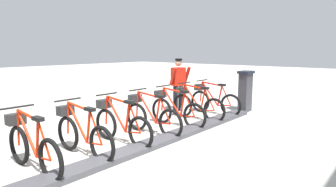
{
  "coord_description": "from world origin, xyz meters",
  "views": [
    {
      "loc": [
        -3.85,
        3.5,
        1.93
      ],
      "look_at": [
        0.5,
        -1.65,
        0.9
      ],
      "focal_mm": 30.72,
      "sensor_mm": 36.0,
      "label": 1
    }
  ],
  "objects_px": {
    "bike_docked_1": "(196,104)",
    "bike_docked_6": "(31,146)",
    "bike_docked_2": "(175,109)",
    "payment_kiosk": "(245,90)",
    "bike_docked_0": "(213,100)",
    "worker_near_rack": "(178,83)",
    "bike_docked_5": "(81,133)",
    "bike_docked_4": "(120,123)",
    "bike_docked_3": "(150,116)"
  },
  "relations": [
    {
      "from": "bike_docked_1",
      "to": "bike_docked_4",
      "type": "xyz_separation_m",
      "value": [
        0.0,
        2.73,
        0.0
      ]
    },
    {
      "from": "bike_docked_1",
      "to": "bike_docked_2",
      "type": "xyz_separation_m",
      "value": [
        0.0,
        0.91,
        0.0
      ]
    },
    {
      "from": "bike_docked_1",
      "to": "bike_docked_5",
      "type": "xyz_separation_m",
      "value": [
        0.0,
        3.64,
        0.0
      ]
    },
    {
      "from": "bike_docked_2",
      "to": "bike_docked_0",
      "type": "bearing_deg",
      "value": -90.0
    },
    {
      "from": "bike_docked_5",
      "to": "bike_docked_1",
      "type": "bearing_deg",
      "value": -90.0
    },
    {
      "from": "bike_docked_0",
      "to": "bike_docked_4",
      "type": "xyz_separation_m",
      "value": [
        0.0,
        3.64,
        0.0
      ]
    },
    {
      "from": "bike_docked_3",
      "to": "worker_near_rack",
      "type": "height_order",
      "value": "worker_near_rack"
    },
    {
      "from": "payment_kiosk",
      "to": "bike_docked_3",
      "type": "xyz_separation_m",
      "value": [
        0.57,
        3.71,
        -0.24
      ]
    },
    {
      "from": "bike_docked_0",
      "to": "bike_docked_4",
      "type": "relative_size",
      "value": 1.0
    },
    {
      "from": "payment_kiosk",
      "to": "bike_docked_0",
      "type": "xyz_separation_m",
      "value": [
        0.57,
        0.98,
        -0.24
      ]
    },
    {
      "from": "bike_docked_2",
      "to": "bike_docked_6",
      "type": "relative_size",
      "value": 1.0
    },
    {
      "from": "bike_docked_5",
      "to": "bike_docked_6",
      "type": "relative_size",
      "value": 1.0
    },
    {
      "from": "bike_docked_2",
      "to": "bike_docked_6",
      "type": "xyz_separation_m",
      "value": [
        0.0,
        3.64,
        0.0
      ]
    },
    {
      "from": "bike_docked_3",
      "to": "bike_docked_5",
      "type": "xyz_separation_m",
      "value": [
        0.0,
        1.82,
        0.0
      ]
    },
    {
      "from": "bike_docked_1",
      "to": "bike_docked_6",
      "type": "distance_m",
      "value": 4.55
    },
    {
      "from": "payment_kiosk",
      "to": "bike_docked_2",
      "type": "height_order",
      "value": "payment_kiosk"
    },
    {
      "from": "payment_kiosk",
      "to": "worker_near_rack",
      "type": "height_order",
      "value": "worker_near_rack"
    },
    {
      "from": "bike_docked_1",
      "to": "bike_docked_6",
      "type": "height_order",
      "value": "same"
    },
    {
      "from": "bike_docked_4",
      "to": "bike_docked_6",
      "type": "xyz_separation_m",
      "value": [
        0.0,
        1.82,
        0.0
      ]
    },
    {
      "from": "payment_kiosk",
      "to": "bike_docked_0",
      "type": "distance_m",
      "value": 1.16
    },
    {
      "from": "worker_near_rack",
      "to": "bike_docked_4",
      "type": "bearing_deg",
      "value": 107.66
    },
    {
      "from": "bike_docked_1",
      "to": "bike_docked_4",
      "type": "height_order",
      "value": "same"
    },
    {
      "from": "bike_docked_1",
      "to": "bike_docked_3",
      "type": "height_order",
      "value": "same"
    },
    {
      "from": "bike_docked_1",
      "to": "worker_near_rack",
      "type": "distance_m",
      "value": 1.28
    },
    {
      "from": "payment_kiosk",
      "to": "bike_docked_1",
      "type": "relative_size",
      "value": 0.74
    },
    {
      "from": "bike_docked_0",
      "to": "bike_docked_5",
      "type": "distance_m",
      "value": 4.55
    },
    {
      "from": "bike_docked_0",
      "to": "worker_near_rack",
      "type": "relative_size",
      "value": 1.04
    },
    {
      "from": "bike_docked_4",
      "to": "bike_docked_5",
      "type": "distance_m",
      "value": 0.91
    },
    {
      "from": "bike_docked_2",
      "to": "bike_docked_5",
      "type": "distance_m",
      "value": 2.73
    },
    {
      "from": "bike_docked_0",
      "to": "bike_docked_1",
      "type": "bearing_deg",
      "value": 90.0
    },
    {
      "from": "payment_kiosk",
      "to": "bike_docked_4",
      "type": "distance_m",
      "value": 4.66
    },
    {
      "from": "bike_docked_0",
      "to": "bike_docked_3",
      "type": "distance_m",
      "value": 2.73
    },
    {
      "from": "payment_kiosk",
      "to": "bike_docked_3",
      "type": "bearing_deg",
      "value": 81.24
    },
    {
      "from": "bike_docked_0",
      "to": "bike_docked_6",
      "type": "height_order",
      "value": "same"
    },
    {
      "from": "bike_docked_2",
      "to": "bike_docked_5",
      "type": "xyz_separation_m",
      "value": [
        0.0,
        2.73,
        0.0
      ]
    },
    {
      "from": "bike_docked_1",
      "to": "worker_near_rack",
      "type": "xyz_separation_m",
      "value": [
        1.05,
        -0.55,
        0.48
      ]
    },
    {
      "from": "bike_docked_4",
      "to": "bike_docked_0",
      "type": "bearing_deg",
      "value": -90.0
    },
    {
      "from": "bike_docked_1",
      "to": "bike_docked_6",
      "type": "bearing_deg",
      "value": 90.0
    },
    {
      "from": "bike_docked_0",
      "to": "worker_near_rack",
      "type": "height_order",
      "value": "worker_near_rack"
    },
    {
      "from": "payment_kiosk",
      "to": "bike_docked_3",
      "type": "height_order",
      "value": "payment_kiosk"
    },
    {
      "from": "bike_docked_2",
      "to": "bike_docked_1",
      "type": "bearing_deg",
      "value": -90.0
    },
    {
      "from": "bike_docked_4",
      "to": "bike_docked_6",
      "type": "height_order",
      "value": "same"
    },
    {
      "from": "payment_kiosk",
      "to": "bike_docked_4",
      "type": "xyz_separation_m",
      "value": [
        0.57,
        4.62,
        -0.24
      ]
    },
    {
      "from": "payment_kiosk",
      "to": "bike_docked_2",
      "type": "xyz_separation_m",
      "value": [
        0.57,
        2.8,
        -0.24
      ]
    },
    {
      "from": "bike_docked_1",
      "to": "bike_docked_2",
      "type": "relative_size",
      "value": 1.0
    },
    {
      "from": "bike_docked_6",
      "to": "bike_docked_4",
      "type": "bearing_deg",
      "value": -90.0
    },
    {
      "from": "bike_docked_2",
      "to": "bike_docked_3",
      "type": "xyz_separation_m",
      "value": [
        0.0,
        0.91,
        0.0
      ]
    },
    {
      "from": "bike_docked_5",
      "to": "bike_docked_4",
      "type": "bearing_deg",
      "value": -90.0
    },
    {
      "from": "payment_kiosk",
      "to": "bike_docked_3",
      "type": "distance_m",
      "value": 3.76
    },
    {
      "from": "bike_docked_5",
      "to": "worker_near_rack",
      "type": "bearing_deg",
      "value": -76.0
    }
  ]
}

